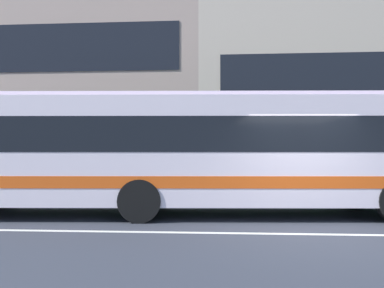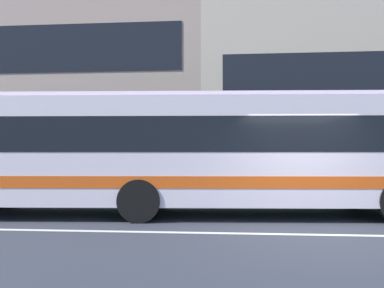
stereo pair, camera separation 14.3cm
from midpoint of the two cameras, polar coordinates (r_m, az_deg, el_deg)
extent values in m
plane|color=#33363F|center=(7.78, 19.45, -13.16)|extent=(160.00, 160.00, 0.00)
cube|color=silver|center=(7.78, 19.45, -13.13)|extent=(60.00, 0.16, 0.01)
cube|color=#296F31|center=(13.36, 15.13, -6.64)|extent=(20.31, 1.10, 0.84)
cube|color=tan|center=(25.20, -24.57, 8.03)|extent=(22.53, 9.37, 11.63)
cube|color=silver|center=(9.65, -2.09, -1.20)|extent=(12.48, 3.13, 2.61)
cube|color=black|center=(9.67, -2.09, 1.12)|extent=(11.74, 3.11, 0.83)
cube|color=#E15215|center=(9.67, -2.10, -5.45)|extent=(12.23, 3.14, 0.28)
cube|color=silver|center=(9.77, -2.08, 6.83)|extent=(11.96, 2.71, 0.12)
cylinder|color=black|center=(11.75, 24.58, -6.79)|extent=(1.01, 0.33, 1.00)
cylinder|color=black|center=(10.90, -5.85, -7.35)|extent=(1.01, 0.33, 1.00)
cylinder|color=black|center=(8.68, -7.75, -8.73)|extent=(1.01, 0.33, 1.00)
cylinder|color=black|center=(12.25, -26.88, -6.55)|extent=(1.01, 0.33, 1.00)
camera|label=1|loc=(0.07, -89.57, -0.01)|focal=34.38mm
camera|label=2|loc=(0.07, 90.43, 0.01)|focal=34.38mm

